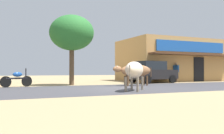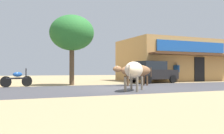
# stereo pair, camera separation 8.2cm
# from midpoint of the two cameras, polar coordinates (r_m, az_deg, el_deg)

# --- Properties ---
(ground) EXTENTS (80.00, 80.00, 0.00)m
(ground) POSITION_cam_midpoint_polar(r_m,az_deg,el_deg) (12.90, 1.78, -4.95)
(ground) COLOR tan
(asphalt_road) EXTENTS (72.00, 6.55, 0.00)m
(asphalt_road) POSITION_cam_midpoint_polar(r_m,az_deg,el_deg) (12.90, 1.78, -4.94)
(asphalt_road) COLOR #3D3D41
(asphalt_road) RESTS_ON ground
(storefront_right_club) EXTENTS (8.92, 6.82, 3.80)m
(storefront_right_club) POSITION_cam_midpoint_polar(r_m,az_deg,el_deg) (24.27, 13.51, 1.45)
(storefront_right_club) COLOR tan
(storefront_right_club) RESTS_ON ground
(roadside_tree) EXTENTS (2.84, 2.84, 4.50)m
(roadside_tree) POSITION_cam_midpoint_polar(r_m,az_deg,el_deg) (16.17, -9.12, 7.73)
(roadside_tree) COLOR brown
(roadside_tree) RESTS_ON ground
(parked_hatchback_car) EXTENTS (3.89, 2.32, 1.64)m
(parked_hatchback_car) POSITION_cam_midpoint_polar(r_m,az_deg,el_deg) (18.92, 9.34, -1.12)
(parked_hatchback_car) COLOR black
(parked_hatchback_car) RESTS_ON ground
(parked_motorcycle) EXTENTS (1.74, 0.77, 1.06)m
(parked_motorcycle) POSITION_cam_midpoint_polar(r_m,az_deg,el_deg) (14.98, -20.94, -2.53)
(parked_motorcycle) COLOR black
(parked_motorcycle) RESTS_ON ground
(cow_near_brown) EXTENTS (2.09, 2.42, 1.33)m
(cow_near_brown) POSITION_cam_midpoint_polar(r_m,az_deg,el_deg) (11.38, 5.38, -0.70)
(cow_near_brown) COLOR beige
(cow_near_brown) RESTS_ON ground
(cow_far_dark) EXTENTS (2.64, 0.66, 1.30)m
(cow_far_dark) POSITION_cam_midpoint_polar(r_m,az_deg,el_deg) (15.29, 5.51, -0.87)
(cow_far_dark) COLOR #986741
(cow_far_dark) RESTS_ON ground
(pedestrian_by_shop) EXTENTS (0.36, 0.61, 1.60)m
(pedestrian_by_shop) POSITION_cam_midpoint_polar(r_m,az_deg,el_deg) (20.65, 14.83, -0.82)
(pedestrian_by_shop) COLOR brown
(pedestrian_by_shop) RESTS_ON ground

